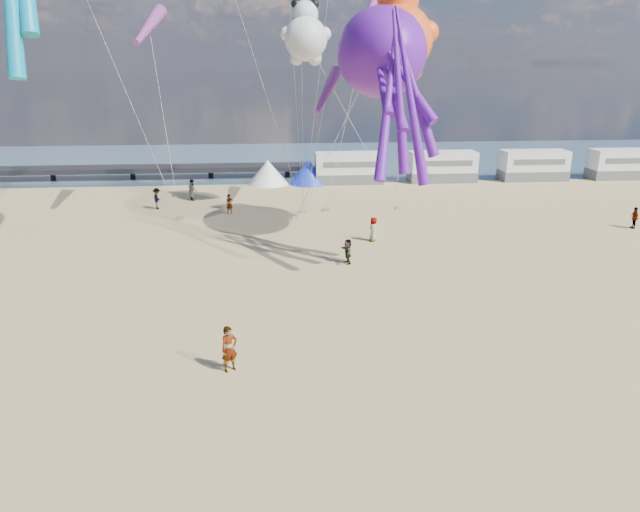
{
  "coord_description": "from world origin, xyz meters",
  "views": [
    {
      "loc": [
        -1.44,
        -15.96,
        11.32
      ],
      "look_at": [
        0.36,
        6.0,
        3.87
      ],
      "focal_mm": 32.0,
      "sensor_mm": 36.0,
      "label": 1
    }
  ],
  "objects_px": {
    "motorhome_0": "(349,168)",
    "tent_white": "(268,172)",
    "beachgoer_1": "(193,190)",
    "sandbag_e": "(303,212)",
    "motorhome_3": "(622,164)",
    "standing_person": "(229,349)",
    "beachgoer_3": "(634,218)",
    "beachgoer_4": "(348,251)",
    "windsock_mid": "(370,12)",
    "windsock_right": "(327,91)",
    "sandbag_b": "(295,217)",
    "windsock_left": "(149,26)",
    "motorhome_2": "(533,165)",
    "kite_panda": "(306,39)",
    "beachgoer_2": "(157,199)",
    "motorhome_1": "(442,167)",
    "tent_blue": "(308,171)",
    "beachgoer_5": "(229,204)",
    "kite_teddy_orange": "(398,40)",
    "beachgoer_6": "(373,229)",
    "sandbag_a": "(180,218)",
    "kite_octopus_purple": "(381,53)",
    "sandbag_d": "(326,209)",
    "sandbag_c": "(398,208)"
  },
  "relations": [
    {
      "from": "motorhome_2",
      "to": "sandbag_e",
      "type": "relative_size",
      "value": 13.2
    },
    {
      "from": "beachgoer_5",
      "to": "sandbag_c",
      "type": "relative_size",
      "value": 3.13
    },
    {
      "from": "sandbag_b",
      "to": "motorhome_0",
      "type": "bearing_deg",
      "value": 66.55
    },
    {
      "from": "beachgoer_3",
      "to": "sandbag_b",
      "type": "distance_m",
      "value": 24.75
    },
    {
      "from": "beachgoer_1",
      "to": "kite_octopus_purple",
      "type": "distance_m",
      "value": 22.06
    },
    {
      "from": "beachgoer_4",
      "to": "sandbag_b",
      "type": "height_order",
      "value": "beachgoer_4"
    },
    {
      "from": "beachgoer_6",
      "to": "sandbag_a",
      "type": "xyz_separation_m",
      "value": [
        -13.82,
        6.73,
        -0.71
      ]
    },
    {
      "from": "beachgoer_3",
      "to": "windsock_right",
      "type": "xyz_separation_m",
      "value": [
        -22.15,
        1.72,
        8.78
      ]
    },
    {
      "from": "motorhome_2",
      "to": "tent_white",
      "type": "height_order",
      "value": "motorhome_2"
    },
    {
      "from": "motorhome_2",
      "to": "beachgoer_5",
      "type": "bearing_deg",
      "value": -158.93
    },
    {
      "from": "beachgoer_6",
      "to": "kite_octopus_purple",
      "type": "xyz_separation_m",
      "value": [
        0.15,
        0.13,
        11.12
      ]
    },
    {
      "from": "beachgoer_4",
      "to": "kite_panda",
      "type": "bearing_deg",
      "value": 176.09
    },
    {
      "from": "standing_person",
      "to": "windsock_mid",
      "type": "distance_m",
      "value": 29.65
    },
    {
      "from": "motorhome_3",
      "to": "beachgoer_1",
      "type": "relative_size",
      "value": 3.64
    },
    {
      "from": "motorhome_0",
      "to": "beachgoer_3",
      "type": "distance_m",
      "value": 25.89
    },
    {
      "from": "motorhome_1",
      "to": "sandbag_b",
      "type": "xyz_separation_m",
      "value": [
        -15.38,
        -13.56,
        -1.39
      ]
    },
    {
      "from": "windsock_right",
      "to": "sandbag_b",
      "type": "bearing_deg",
      "value": 148.14
    },
    {
      "from": "motorhome_0",
      "to": "tent_white",
      "type": "relative_size",
      "value": 1.65
    },
    {
      "from": "windsock_left",
      "to": "kite_octopus_purple",
      "type": "bearing_deg",
      "value": -22.16
    },
    {
      "from": "beachgoer_3",
      "to": "kite_teddy_orange",
      "type": "height_order",
      "value": "kite_teddy_orange"
    },
    {
      "from": "windsock_mid",
      "to": "windsock_left",
      "type": "bearing_deg",
      "value": -157.4
    },
    {
      "from": "tent_blue",
      "to": "sandbag_b",
      "type": "bearing_deg",
      "value": -97.9
    },
    {
      "from": "motorhome_3",
      "to": "windsock_left",
      "type": "bearing_deg",
      "value": -164.88
    },
    {
      "from": "beachgoer_4",
      "to": "windsock_right",
      "type": "xyz_separation_m",
      "value": [
        -0.55,
        7.64,
        8.81
      ]
    },
    {
      "from": "kite_teddy_orange",
      "to": "beachgoer_1",
      "type": "bearing_deg",
      "value": 149.13
    },
    {
      "from": "motorhome_3",
      "to": "windsock_mid",
      "type": "distance_m",
      "value": 33.7
    },
    {
      "from": "motorhome_1",
      "to": "tent_blue",
      "type": "relative_size",
      "value": 1.65
    },
    {
      "from": "windsock_mid",
      "to": "standing_person",
      "type": "bearing_deg",
      "value": -89.18
    },
    {
      "from": "standing_person",
      "to": "beachgoer_4",
      "type": "bearing_deg",
      "value": 31.04
    },
    {
      "from": "beachgoer_1",
      "to": "sandbag_b",
      "type": "distance_m",
      "value": 11.25
    },
    {
      "from": "motorhome_0",
      "to": "sandbag_b",
      "type": "xyz_separation_m",
      "value": [
        -5.88,
        -13.56,
        -1.39
      ]
    },
    {
      "from": "kite_teddy_orange",
      "to": "windsock_left",
      "type": "bearing_deg",
      "value": 166.7
    },
    {
      "from": "beachgoer_6",
      "to": "sandbag_c",
      "type": "xyz_separation_m",
      "value": [
        3.5,
        8.55,
        -0.71
      ]
    },
    {
      "from": "motorhome_0",
      "to": "sandbag_c",
      "type": "xyz_separation_m",
      "value": [
        2.63,
        -11.19,
        -1.39
      ]
    },
    {
      "from": "beachgoer_3",
      "to": "windsock_left",
      "type": "height_order",
      "value": "windsock_left"
    },
    {
      "from": "standing_person",
      "to": "windsock_right",
      "type": "relative_size",
      "value": 0.36
    },
    {
      "from": "tent_blue",
      "to": "sandbag_b",
      "type": "height_order",
      "value": "tent_blue"
    },
    {
      "from": "beachgoer_6",
      "to": "kite_octopus_purple",
      "type": "relative_size",
      "value": 0.14
    },
    {
      "from": "tent_blue",
      "to": "kite_octopus_purple",
      "type": "bearing_deg",
      "value": -80.52
    },
    {
      "from": "motorhome_0",
      "to": "motorhome_2",
      "type": "relative_size",
      "value": 1.0
    },
    {
      "from": "tent_white",
      "to": "windsock_mid",
      "type": "distance_m",
      "value": 19.63
    },
    {
      "from": "beachgoer_1",
      "to": "sandbag_e",
      "type": "xyz_separation_m",
      "value": [
        9.37,
        -5.38,
        -0.8
      ]
    },
    {
      "from": "sandbag_b",
      "to": "beachgoer_6",
      "type": "bearing_deg",
      "value": -51.03
    },
    {
      "from": "windsock_mid",
      "to": "beachgoer_2",
      "type": "bearing_deg",
      "value": -165.98
    },
    {
      "from": "beachgoer_3",
      "to": "motorhome_3",
      "type": "bearing_deg",
      "value": 157.64
    },
    {
      "from": "beachgoer_2",
      "to": "beachgoer_6",
      "type": "distance_m",
      "value": 19.09
    },
    {
      "from": "sandbag_b",
      "to": "sandbag_d",
      "type": "distance_m",
      "value": 3.59
    },
    {
      "from": "motorhome_3",
      "to": "standing_person",
      "type": "relative_size",
      "value": 3.55
    },
    {
      "from": "beachgoer_3",
      "to": "windsock_left",
      "type": "bearing_deg",
      "value": -93.54
    },
    {
      "from": "sandbag_c",
      "to": "windsock_left",
      "type": "bearing_deg",
      "value": -177.5
    }
  ]
}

